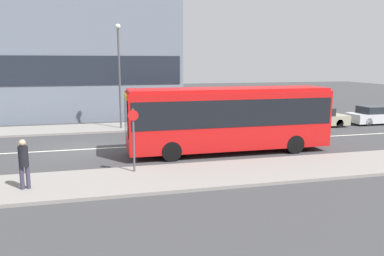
% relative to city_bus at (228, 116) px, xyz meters
% --- Properties ---
extents(ground_plane, '(120.00, 120.00, 0.00)m').
position_rel_city_bus_xyz_m(ground_plane, '(-7.40, 2.44, -1.93)').
color(ground_plane, '#3A3A3D').
extents(sidewalk_near, '(44.00, 3.50, 0.13)m').
position_rel_city_bus_xyz_m(sidewalk_near, '(-7.40, -3.81, -1.86)').
color(sidewalk_near, gray).
rests_on(sidewalk_near, ground_plane).
extents(sidewalk_far, '(44.00, 3.50, 0.13)m').
position_rel_city_bus_xyz_m(sidewalk_far, '(-7.40, 8.69, -1.86)').
color(sidewalk_far, gray).
rests_on(sidewalk_far, ground_plane).
extents(lane_centerline, '(41.80, 0.16, 0.01)m').
position_rel_city_bus_xyz_m(lane_centerline, '(-7.40, 2.44, -1.92)').
color(lane_centerline, silver).
rests_on(lane_centerline, ground_plane).
extents(apartment_block_left_tower, '(14.48, 6.60, 14.70)m').
position_rel_city_bus_xyz_m(apartment_block_left_tower, '(-6.96, 15.20, 5.42)').
color(apartment_block_left_tower, slate).
rests_on(apartment_block_left_tower, ground_plane).
extents(city_bus, '(10.49, 2.53, 3.36)m').
position_rel_city_bus_xyz_m(city_bus, '(0.00, 0.00, 0.00)').
color(city_bus, red).
rests_on(city_bus, ground_plane).
extents(parked_car_0, '(4.68, 1.89, 1.39)m').
position_rel_city_bus_xyz_m(parked_car_0, '(8.77, 5.94, -1.27)').
color(parked_car_0, '#A39E84').
rests_on(parked_car_0, ground_plane).
extents(parked_car_1, '(4.30, 1.81, 1.36)m').
position_rel_city_bus_xyz_m(parked_car_1, '(14.08, 5.98, -1.29)').
color(parked_car_1, silver).
rests_on(parked_car_1, ground_plane).
extents(pedestrian_near_stop, '(0.35, 0.34, 1.83)m').
position_rel_city_bus_xyz_m(pedestrian_near_stop, '(-9.18, -4.10, -0.75)').
color(pedestrian_near_stop, '#383347').
rests_on(pedestrian_near_stop, sidewalk_near).
extents(bus_stop_sign, '(0.44, 0.12, 2.66)m').
position_rel_city_bus_xyz_m(bus_stop_sign, '(-5.14, -2.85, -0.25)').
color(bus_stop_sign, '#4C4C51').
rests_on(bus_stop_sign, sidewalk_near).
extents(street_lamp, '(0.36, 0.36, 7.05)m').
position_rel_city_bus_xyz_m(street_lamp, '(-5.05, 8.03, 2.49)').
color(street_lamp, '#4C4C51').
rests_on(street_lamp, sidewalk_far).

